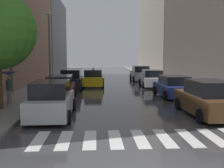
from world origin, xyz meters
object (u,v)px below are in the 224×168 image
at_px(parked_car_left_nearest, 52,101).
at_px(parked_car_right_nearest, 208,99).
at_px(parked_car_right_second, 173,87).
at_px(parked_car_right_fourth, 140,74).
at_px(lamp_post_left, 49,45).
at_px(parked_car_left_second, 60,88).
at_px(parked_car_right_third, 152,79).
at_px(pedestrian_near_tree, 9,79).
at_px(parked_car_left_third, 71,80).
at_px(taxi_midroad, 93,78).

bearing_deg(parked_car_left_nearest, parked_car_right_nearest, -90.97).
xyz_separation_m(parked_car_right_nearest, parked_car_right_second, (-0.01, 5.93, -0.10)).
distance_m(parked_car_right_nearest, parked_car_right_fourth, 18.74).
relative_size(parked_car_left_nearest, parked_car_right_second, 1.03).
height_order(parked_car_right_second, lamp_post_left, lamp_post_left).
relative_size(parked_car_left_second, parked_car_right_nearest, 1.00).
distance_m(parked_car_right_third, lamp_post_left, 9.92).
xyz_separation_m(parked_car_left_second, pedestrian_near_tree, (-2.75, -2.02, 0.83)).
bearing_deg(parked_car_left_third, pedestrian_near_tree, 157.18).
relative_size(parked_car_left_third, parked_car_right_fourth, 0.92).
relative_size(parked_car_right_third, pedestrian_near_tree, 2.20).
relative_size(parked_car_right_nearest, parked_car_right_second, 1.11).
bearing_deg(parked_car_right_third, parked_car_right_nearest, -176.56).
xyz_separation_m(pedestrian_near_tree, lamp_post_left, (1.19, 7.25, 2.31)).
relative_size(parked_car_left_second, parked_car_right_fourth, 1.06).
bearing_deg(parked_car_right_fourth, parked_car_left_second, 150.54).
bearing_deg(lamp_post_left, parked_car_right_second, -25.92).
distance_m(parked_car_right_second, parked_car_right_fourth, 12.81).
bearing_deg(parked_car_left_third, lamp_post_left, 93.03).
bearing_deg(lamp_post_left, parked_car_right_fourth, 41.41).
distance_m(pedestrian_near_tree, lamp_post_left, 7.70).
distance_m(parked_car_left_third, parked_car_right_nearest, 13.17).
distance_m(parked_car_left_third, parked_car_right_third, 7.62).
relative_size(parked_car_left_nearest, parked_car_right_fourth, 0.98).
bearing_deg(taxi_midroad, parked_car_right_second, -139.39).
distance_m(parked_car_left_nearest, parked_car_right_nearest, 7.68).
xyz_separation_m(parked_car_left_second, lamp_post_left, (-1.55, 5.23, 3.14)).
bearing_deg(taxi_midroad, parked_car_right_third, -97.77).
distance_m(parked_car_left_third, parked_car_right_second, 9.05).
bearing_deg(parked_car_right_fourth, parked_car_left_nearest, 158.73).
height_order(parked_car_left_nearest, parked_car_right_fourth, parked_car_left_nearest).
distance_m(parked_car_right_nearest, parked_car_right_third, 12.18).
bearing_deg(parked_car_left_second, parked_car_left_third, -4.52).
distance_m(parked_car_right_third, taxi_midroad, 5.62).
xyz_separation_m(parked_car_left_third, pedestrian_near_tree, (-2.99, -7.36, 0.78)).
bearing_deg(parked_car_right_second, pedestrian_near_tree, 101.78).
bearing_deg(parked_car_right_second, lamp_post_left, 62.07).
bearing_deg(parked_car_left_second, parked_car_right_third, -50.28).
bearing_deg(lamp_post_left, pedestrian_near_tree, -99.33).
bearing_deg(parked_car_left_nearest, parked_car_right_third, -31.94).
relative_size(parked_car_left_third, pedestrian_near_tree, 2.16).
xyz_separation_m(parked_car_right_fourth, pedestrian_near_tree, (-10.47, -15.43, 0.79)).
height_order(parked_car_right_fourth, taxi_midroad, taxi_midroad).
height_order(parked_car_right_nearest, pedestrian_near_tree, pedestrian_near_tree).
relative_size(parked_car_right_third, lamp_post_left, 0.64).
height_order(taxi_midroad, lamp_post_left, lamp_post_left).
height_order(parked_car_right_fourth, pedestrian_near_tree, pedestrian_near_tree).
bearing_deg(parked_car_left_third, parked_car_right_second, -122.29).
xyz_separation_m(parked_car_right_third, pedestrian_near_tree, (-10.46, -8.87, 0.84)).
bearing_deg(parked_car_right_nearest, taxi_midroad, 22.94).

